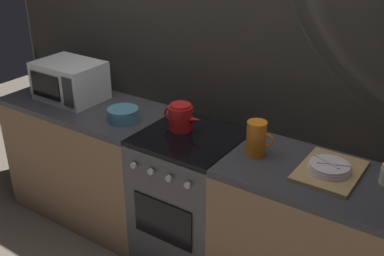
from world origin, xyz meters
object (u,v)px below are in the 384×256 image
object	(u,v)px
microwave	(70,81)
mixing_bowl	(123,114)
dish_pile	(330,169)
stove_unit	(191,198)
kettle	(181,117)
pitcher	(257,138)

from	to	relation	value
microwave	mixing_bowl	bearing A→B (deg)	-7.51
mixing_bowl	dish_pile	world-z (taller)	mixing_bowl
mixing_bowl	stove_unit	bearing A→B (deg)	6.98
kettle	dish_pile	world-z (taller)	kettle
microwave	dish_pile	bearing A→B (deg)	0.66
stove_unit	microwave	bearing A→B (deg)	179.25
dish_pile	mixing_bowl	bearing A→B (deg)	-175.91
microwave	dish_pile	distance (m)	1.89
dish_pile	pitcher	bearing A→B (deg)	-175.76
stove_unit	kettle	xyz separation A→B (m)	(-0.10, 0.04, 0.53)
dish_pile	microwave	bearing A→B (deg)	-179.34
stove_unit	pitcher	world-z (taller)	pitcher
stove_unit	kettle	size ratio (longest dim) A/B	3.16
stove_unit	microwave	distance (m)	1.20
microwave	stove_unit	bearing A→B (deg)	-0.75
pitcher	dish_pile	bearing A→B (deg)	4.24
kettle	dish_pile	bearing A→B (deg)	-0.22
microwave	pitcher	size ratio (longest dim) A/B	2.30
mixing_bowl	dish_pile	bearing A→B (deg)	4.09
microwave	mixing_bowl	size ratio (longest dim) A/B	2.30
kettle	pitcher	size ratio (longest dim) A/B	1.42
pitcher	stove_unit	bearing A→B (deg)	-179.33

